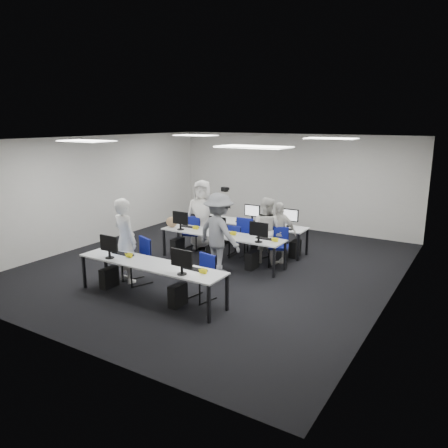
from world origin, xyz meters
The scene contains 23 objects.
room centered at (0.00, 0.00, 1.50)m, with size 9.00×9.02×3.00m.
ceiling_panels centered at (0.00, 0.00, 2.98)m, with size 5.20×4.60×0.02m.
desk_front centered at (0.00, -2.40, 0.68)m, with size 3.20×0.70×0.73m.
desk_mid centered at (0.00, 0.20, 0.68)m, with size 3.20×0.70×0.73m.
desk_back centered at (0.00, 1.60, 0.68)m, with size 3.20×0.70×0.73m.
equipment_front centered at (-0.19, -2.42, 0.36)m, with size 2.51×0.41×1.19m.
equipment_mid centered at (-0.19, 0.18, 0.36)m, with size 2.91×0.41×1.19m.
equipment_back centered at (0.19, 1.62, 0.36)m, with size 2.91×0.41×1.19m.
chair_0 centered at (-0.83, -1.88, 0.31)m, with size 0.63×0.65×0.97m.
chair_1 centered at (0.85, -1.91, 0.28)m, with size 0.51×0.55×0.88m.
chair_2 centered at (-1.28, 0.76, 0.27)m, with size 0.53×0.56×0.87m.
chair_3 centered at (0.17, 0.87, 0.31)m, with size 0.51×0.55×0.97m.
chair_4 centered at (1.27, 0.75, 0.29)m, with size 0.58×0.61×0.91m.
chair_5 centered at (-1.28, 0.98, 0.28)m, with size 0.48×0.52×0.89m.
chair_6 centered at (0.03, 0.93, 0.26)m, with size 0.41×0.44×0.81m.
chair_7 centered at (0.96, 1.08, 0.29)m, with size 0.60×0.63×0.92m.
handbag centered at (-1.45, 0.11, 0.86)m, with size 0.33×0.21×0.27m, color #AC7E58.
student_0 centered at (-1.09, -1.93, 0.91)m, with size 0.67×0.44×1.83m, color silver.
student_1 centered at (0.89, 0.81, 0.81)m, with size 0.79×0.61×1.62m, color silver.
student_2 centered at (-1.10, 1.00, 0.93)m, with size 0.91×0.59×1.87m, color silver.
student_3 centered at (1.13, 1.02, 0.75)m, with size 0.88×0.36×1.49m, color silver.
photographer centered at (0.31, -0.40, 0.92)m, with size 1.19×0.68×1.84m, color gray.
dslr_camera centered at (0.35, -0.23, 1.91)m, with size 0.14×0.18×0.10m, color black.
Camera 1 is at (5.41, -8.47, 3.42)m, focal length 35.00 mm.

